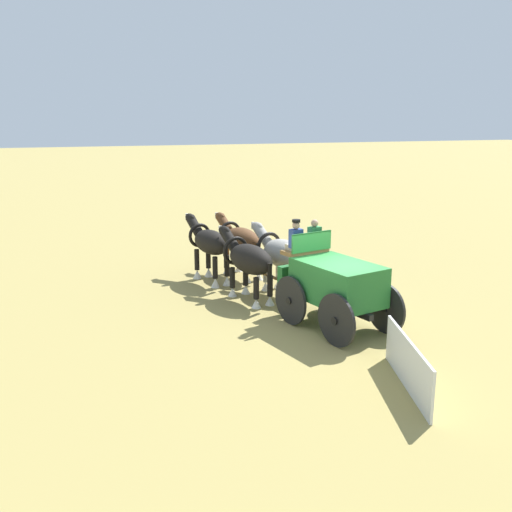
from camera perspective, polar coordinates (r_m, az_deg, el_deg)
The scene contains 7 objects.
ground_plane at distance 16.48m, azimuth 7.89°, elevation -7.04°, with size 220.00×220.00×0.00m, color #9E8C4C.
show_wagon at distance 16.19m, azimuth 7.67°, elevation -2.59°, with size 5.60×2.51×2.90m.
draft_horse_rear_near at distance 18.47m, azimuth -0.76°, elevation -0.37°, with size 3.07×1.36×2.18m.
draft_horse_rear_off at distance 19.18m, azimuth 2.53°, elevation 0.15°, with size 2.97×1.35×2.19m.
draft_horse_lead_near at distance 20.66m, azimuth -4.63°, elevation 1.24°, with size 2.97×1.26×2.26m.
draft_horse_lead_off at distance 21.30m, azimuth -1.53°, elevation 1.47°, with size 3.04×1.35×2.18m.
sponsor_banner at distance 13.15m, azimuth 14.70°, elevation -10.24°, with size 3.20×0.06×1.10m, color silver.
Camera 1 is at (-13.54, 7.45, 5.74)m, focal length 40.68 mm.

